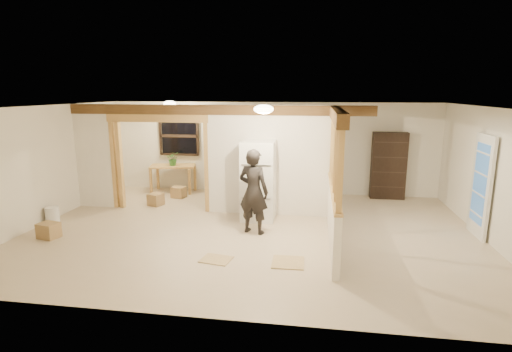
% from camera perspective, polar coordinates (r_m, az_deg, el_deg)
% --- Properties ---
extents(floor, '(9.00, 6.50, 0.01)m').
position_cam_1_polar(floor, '(8.23, -0.61, -7.85)').
color(floor, '#BEA98D').
rests_on(floor, ground).
extents(ceiling, '(9.00, 6.50, 0.01)m').
position_cam_1_polar(ceiling, '(7.74, -0.65, 9.86)').
color(ceiling, white).
extents(wall_back, '(9.00, 0.01, 2.50)m').
position_cam_1_polar(wall_back, '(11.06, 2.07, 4.02)').
color(wall_back, silver).
rests_on(wall_back, floor).
extents(wall_front, '(9.00, 0.01, 2.50)m').
position_cam_1_polar(wall_front, '(4.81, -6.86, -6.80)').
color(wall_front, silver).
rests_on(wall_front, floor).
extents(wall_left, '(0.01, 6.50, 2.50)m').
position_cam_1_polar(wall_left, '(9.68, -27.96, 1.44)').
color(wall_left, silver).
rests_on(wall_left, floor).
extents(wall_right, '(0.01, 6.50, 2.50)m').
position_cam_1_polar(wall_right, '(8.45, 31.11, -0.25)').
color(wall_right, silver).
rests_on(wall_right, floor).
extents(partition_left_stub, '(0.90, 0.12, 2.50)m').
position_cam_1_polar(partition_left_stub, '(10.41, -22.09, 2.63)').
color(partition_left_stub, silver).
rests_on(partition_left_stub, floor).
extents(partition_center, '(2.80, 0.12, 2.50)m').
position_cam_1_polar(partition_center, '(9.03, 1.84, 2.19)').
color(partition_center, silver).
rests_on(partition_center, floor).
extents(doorway_frame, '(2.46, 0.14, 2.20)m').
position_cam_1_polar(doorway_frame, '(9.70, -13.60, 1.65)').
color(doorway_frame, tan).
rests_on(doorway_frame, floor).
extents(header_beam_back, '(7.00, 0.18, 0.22)m').
position_cam_1_polar(header_beam_back, '(9.12, -5.71, 9.38)').
color(header_beam_back, brown).
rests_on(header_beam_back, ceiling).
extents(header_beam_right, '(0.18, 3.30, 0.22)m').
position_cam_1_polar(header_beam_right, '(7.26, 11.55, 8.52)').
color(header_beam_right, brown).
rests_on(header_beam_right, ceiling).
extents(pony_wall, '(0.12, 3.20, 1.00)m').
position_cam_1_polar(pony_wall, '(7.60, 10.95, -5.76)').
color(pony_wall, silver).
rests_on(pony_wall, floor).
extents(stud_partition, '(0.14, 3.20, 1.32)m').
position_cam_1_polar(stud_partition, '(7.33, 11.31, 2.90)').
color(stud_partition, tan).
rests_on(stud_partition, pony_wall).
extents(window_back, '(1.12, 0.10, 1.10)m').
position_cam_1_polar(window_back, '(11.53, -10.97, 5.64)').
color(window_back, black).
rests_on(window_back, wall_back).
extents(french_door, '(0.12, 0.86, 2.00)m').
position_cam_1_polar(french_door, '(8.83, 29.49, -1.28)').
color(french_door, white).
rests_on(french_door, floor).
extents(ceiling_dome_main, '(0.36, 0.36, 0.16)m').
position_cam_1_polar(ceiling_dome_main, '(7.20, 1.09, 9.53)').
color(ceiling_dome_main, '#FFEABF').
rests_on(ceiling_dome_main, ceiling).
extents(ceiling_dome_util, '(0.32, 0.32, 0.14)m').
position_cam_1_polar(ceiling_dome_util, '(10.62, -12.23, 10.09)').
color(ceiling_dome_util, '#FFEABF').
rests_on(ceiling_dome_util, ceiling).
extents(hanging_bulb, '(0.07, 0.07, 0.07)m').
position_cam_1_polar(hanging_bulb, '(9.81, -10.84, 8.25)').
color(hanging_bulb, '#FFD88C').
rests_on(hanging_bulb, ceiling).
extents(refrigerator, '(0.72, 0.70, 1.75)m').
position_cam_1_polar(refrigerator, '(8.73, 0.35, -0.67)').
color(refrigerator, white).
rests_on(refrigerator, floor).
extents(woman, '(0.72, 0.58, 1.71)m').
position_cam_1_polar(woman, '(7.87, -0.37, -2.24)').
color(woman, black).
rests_on(woman, floor).
extents(work_table, '(1.31, 0.85, 0.77)m').
position_cam_1_polar(work_table, '(11.46, -11.75, -0.35)').
color(work_table, tan).
rests_on(work_table, floor).
extents(potted_plant, '(0.44, 0.42, 0.39)m').
position_cam_1_polar(potted_plant, '(11.30, -11.76, 2.44)').
color(potted_plant, '#266223').
rests_on(potted_plant, work_table).
extents(shop_vac, '(0.44, 0.44, 0.53)m').
position_cam_1_polar(shop_vac, '(11.15, -20.92, -1.88)').
color(shop_vac, '#A21B07').
rests_on(shop_vac, floor).
extents(bookshelf, '(0.88, 0.29, 1.76)m').
position_cam_1_polar(bookshelf, '(11.01, 18.40, 1.40)').
color(bookshelf, black).
rests_on(bookshelf, floor).
extents(bucket, '(0.31, 0.31, 0.36)m').
position_cam_1_polar(bucket, '(9.67, -27.08, -5.01)').
color(bucket, white).
rests_on(bucket, floor).
extents(box_util_a, '(0.39, 0.35, 0.29)m').
position_cam_1_polar(box_util_a, '(10.87, -11.00, -2.28)').
color(box_util_a, '#A07D4D').
rests_on(box_util_a, floor).
extents(box_util_b, '(0.40, 0.40, 0.29)m').
position_cam_1_polar(box_util_b, '(10.27, -14.13, -3.26)').
color(box_util_b, '#A07D4D').
rests_on(box_util_b, floor).
extents(box_front, '(0.42, 0.37, 0.30)m').
position_cam_1_polar(box_front, '(8.78, -27.50, -6.91)').
color(box_front, '#A07D4D').
rests_on(box_front, floor).
extents(floor_panel_near, '(0.54, 0.54, 0.02)m').
position_cam_1_polar(floor_panel_near, '(6.80, 4.60, -12.19)').
color(floor_panel_near, tan).
rests_on(floor_panel_near, floor).
extents(floor_panel_far, '(0.56, 0.48, 0.02)m').
position_cam_1_polar(floor_panel_far, '(6.92, -5.70, -11.77)').
color(floor_panel_far, tan).
rests_on(floor_panel_far, floor).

